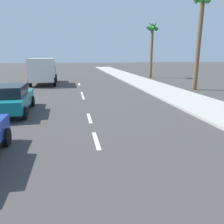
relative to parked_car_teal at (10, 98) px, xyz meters
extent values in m
plane|color=#423F3D|center=(4.17, 2.99, -0.84)|extent=(160.00, 160.00, 0.00)
cube|color=#B2ADA3|center=(11.44, 4.99, -0.77)|extent=(3.60, 80.00, 0.14)
cube|color=white|center=(4.17, -4.88, -0.84)|extent=(0.16, 1.80, 0.01)
cube|color=white|center=(4.17, -1.79, -0.84)|extent=(0.16, 1.80, 0.01)
cube|color=white|center=(4.17, 4.11, -0.84)|extent=(0.16, 1.80, 0.01)
cube|color=white|center=(4.17, 5.72, -0.84)|extent=(0.16, 1.80, 0.01)
cube|color=white|center=(4.17, 11.88, -0.84)|extent=(0.16, 1.80, 0.01)
cylinder|color=black|center=(0.99, -4.78, -0.52)|extent=(0.18, 0.64, 0.64)
cube|color=#14727A|center=(0.00, 0.06, -0.15)|extent=(2.01, 4.52, 0.64)
cube|color=black|center=(0.00, -0.16, 0.45)|extent=(1.72, 2.37, 0.56)
cylinder|color=black|center=(-0.98, 1.55, -0.52)|extent=(0.20, 0.65, 0.64)
cylinder|color=black|center=(0.89, 1.61, -0.52)|extent=(0.20, 0.65, 0.64)
cylinder|color=black|center=(0.98, -1.43, -0.52)|extent=(0.20, 0.65, 0.64)
cube|color=maroon|center=(0.31, 14.70, 0.36)|extent=(2.47, 2.41, 1.40)
cube|color=silver|center=(0.40, 11.72, 0.81)|extent=(2.52, 4.23, 2.30)
cylinder|color=black|center=(-0.89, 14.54, -0.39)|extent=(0.31, 0.91, 0.90)
cylinder|color=black|center=(1.51, 14.61, -0.39)|extent=(0.31, 0.91, 0.90)
cylinder|color=black|center=(-0.77, 10.64, -0.39)|extent=(0.31, 0.91, 0.90)
cylinder|color=black|center=(1.63, 10.71, -0.39)|extent=(0.31, 0.91, 0.90)
cylinder|color=brown|center=(14.54, 5.93, 3.19)|extent=(0.40, 0.40, 8.06)
cylinder|color=brown|center=(14.42, 17.33, 2.67)|extent=(0.37, 0.37, 7.01)
cone|color=#1E6B28|center=(14.66, 17.37, 6.02)|extent=(0.63, 1.55, 1.40)
cone|color=#1E6B28|center=(14.55, 17.54, 6.02)|extent=(1.33, 1.06, 1.24)
cone|color=#1E6B28|center=(14.35, 17.57, 6.02)|extent=(1.50, 0.84, 0.97)
cone|color=#1E6B28|center=(14.20, 17.46, 6.02)|extent=(1.12, 1.71, 1.37)
cone|color=#1E6B28|center=(14.18, 17.24, 6.02)|extent=(0.89, 1.80, 1.26)
cone|color=#1E6B28|center=(14.39, 17.08, 6.02)|extent=(1.59, 0.62, 1.29)
cone|color=#1E6B28|center=(14.55, 17.12, 6.02)|extent=(1.40, 1.17, 1.21)
camera|label=1|loc=(3.35, -12.65, 2.30)|focal=35.30mm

